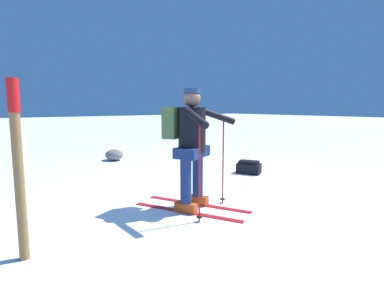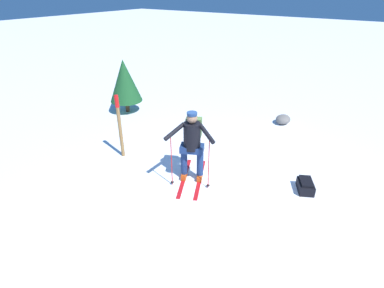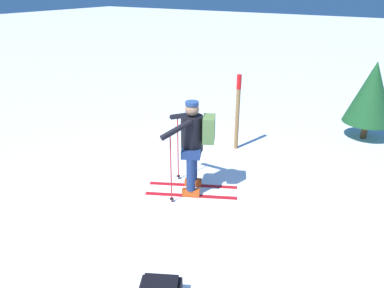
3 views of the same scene
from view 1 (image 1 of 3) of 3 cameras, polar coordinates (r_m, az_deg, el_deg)
ground_plane at (r=4.77m, az=5.22°, el=-10.04°), size 80.00×80.00×0.00m
skier at (r=4.06m, az=-0.36°, el=0.84°), size 1.63×1.22×1.64m
dropped_backpack at (r=6.46m, az=10.77°, el=-4.41°), size 0.56×0.49×0.27m
trail_marker at (r=3.09m, az=-30.29°, el=-2.21°), size 0.10×0.10×1.65m
rock_boulder at (r=8.13m, az=-14.61°, el=-2.02°), size 0.52×0.45×0.29m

